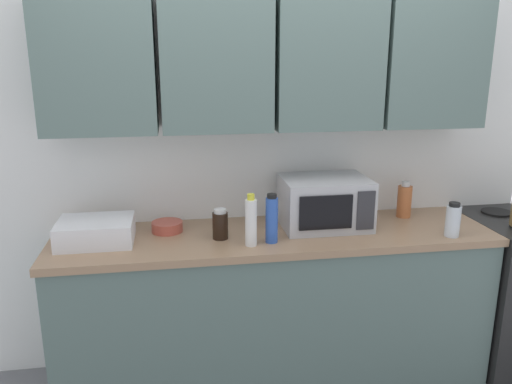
{
  "coord_description": "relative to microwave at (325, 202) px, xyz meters",
  "views": [
    {
      "loc": [
        -0.53,
        -2.89,
        1.85
      ],
      "look_at": [
        -0.1,
        -0.25,
        1.12
      ],
      "focal_mm": 35.75,
      "sensor_mm": 36.0,
      "label": 1
    }
  ],
  "objects": [
    {
      "name": "bottle_white_jar",
      "position": [
        -0.45,
        -0.23,
        -0.01
      ],
      "size": [
        0.06,
        0.06,
        0.27
      ],
      "color": "white",
      "rests_on": "counter_run"
    },
    {
      "name": "bowl_ceramic_small",
      "position": [
        -0.88,
        0.05,
        -0.11
      ],
      "size": [
        0.17,
        0.17,
        0.06
      ],
      "primitive_type": "cylinder",
      "color": "#B24C3D",
      "rests_on": "counter_run"
    },
    {
      "name": "bottle_soy_dark",
      "position": [
        -0.6,
        -0.1,
        -0.06
      ],
      "size": [
        0.08,
        0.08,
        0.16
      ],
      "color": "black",
      "rests_on": "counter_run"
    },
    {
      "name": "wall_back_with_cabinets",
      "position": [
        -0.29,
        0.18,
        0.54
      ],
      "size": [
        3.27,
        0.38,
        2.6
      ],
      "color": "white",
      "rests_on": "ground_plane"
    },
    {
      "name": "bottle_blue_cleaner",
      "position": [
        -0.34,
        -0.2,
        -0.01
      ],
      "size": [
        0.06,
        0.06,
        0.26
      ],
      "color": "#2D56B7",
      "rests_on": "counter_run"
    },
    {
      "name": "microwave",
      "position": [
        0.0,
        0.0,
        0.0
      ],
      "size": [
        0.48,
        0.37,
        0.28
      ],
      "color": "#B7B7BC",
      "rests_on": "counter_run"
    },
    {
      "name": "dish_rack",
      "position": [
        -1.24,
        -0.06,
        -0.08
      ],
      "size": [
        0.38,
        0.3,
        0.12
      ],
      "primitive_type": "cube",
      "color": "silver",
      "rests_on": "counter_run"
    },
    {
      "name": "counter_run",
      "position": [
        -0.29,
        -0.06,
        -0.59
      ],
      "size": [
        2.4,
        0.63,
        0.9
      ],
      "color": "slate",
      "rests_on": "ground_plane"
    },
    {
      "name": "bottle_clear_tall",
      "position": [
        0.63,
        -0.27,
        -0.05
      ],
      "size": [
        0.08,
        0.08,
        0.19
      ],
      "color": "silver",
      "rests_on": "counter_run"
    },
    {
      "name": "bottle_spice_jar",
      "position": [
        0.52,
        0.09,
        -0.04
      ],
      "size": [
        0.08,
        0.08,
        0.22
      ],
      "color": "#BC6638",
      "rests_on": "counter_run"
    }
  ]
}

